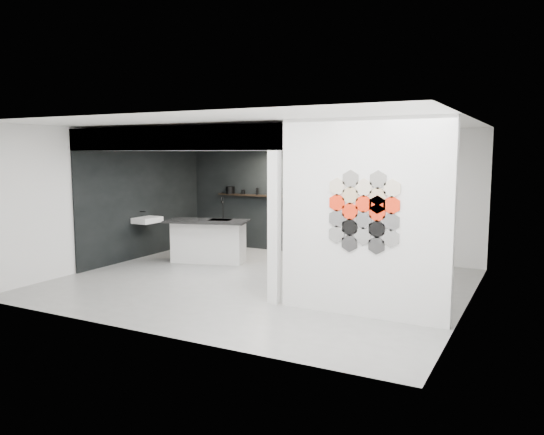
{
  "coord_description": "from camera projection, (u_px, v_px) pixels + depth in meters",
  "views": [
    {
      "loc": [
        4.49,
        -8.11,
        2.32
      ],
      "look_at": [
        0.1,
        0.3,
        1.15
      ],
      "focal_mm": 35.0,
      "sensor_mm": 36.0,
      "label": 1
    }
  ],
  "objects": [
    {
      "name": "wall_basin",
      "position": [
        147.0,
        220.0,
        11.57
      ],
      "size": [
        0.4,
        0.6,
        0.12
      ],
      "primitive_type": "cube",
      "color": "silver",
      "rests_on": "bay_clad_left"
    },
    {
      "name": "utensil_cup",
      "position": [
        243.0,
        192.0,
        12.77
      ],
      "size": [
        0.09,
        0.09,
        0.1
      ],
      "primitive_type": "cylinder",
      "rotation": [
        0.0,
        0.0,
        0.16
      ],
      "color": "black",
      "rests_on": "display_shelf"
    },
    {
      "name": "bulkhead",
      "position": [
        226.0,
        141.0,
        10.65
      ],
      "size": [
        4.4,
        4.0,
        0.4
      ],
      "primitive_type": "cube",
      "color": "silver",
      "rests_on": "corner_column"
    },
    {
      "name": "bottle_dark",
      "position": [
        257.0,
        191.0,
        12.58
      ],
      "size": [
        0.08,
        0.08,
        0.16
      ],
      "primitive_type": "cylinder",
      "rotation": [
        0.0,
        0.0,
        -0.26
      ],
      "color": "black",
      "rests_on": "display_shelf"
    },
    {
      "name": "display_shelf",
      "position": [
        274.0,
        196.0,
        12.39
      ],
      "size": [
        3.0,
        0.15,
        0.04
      ],
      "primitive_type": "cube",
      "color": "black",
      "rests_on": "bay_clad_back"
    },
    {
      "name": "bay_clad_left",
      "position": [
        145.0,
        204.0,
        11.81
      ],
      "size": [
        0.04,
        4.0,
        2.35
      ],
      "primitive_type": "cube",
      "color": "black",
      "rests_on": "floor"
    },
    {
      "name": "floor",
      "position": [
        259.0,
        283.0,
        9.48
      ],
      "size": [
        7.0,
        6.0,
        0.01
      ],
      "primitive_type": "cube",
      "color": "slate"
    },
    {
      "name": "fascia_beam",
      "position": [
        165.0,
        139.0,
        8.96
      ],
      "size": [
        4.4,
        0.16,
        0.4
      ],
      "primitive_type": "cube",
      "color": "silver",
      "rests_on": "corner_column"
    },
    {
      "name": "hex_tile_cluster",
      "position": [
        364.0,
        212.0,
        7.3
      ],
      "size": [
        1.04,
        0.02,
        1.16
      ],
      "color": "silver",
      "rests_on": "partition_panel"
    },
    {
      "name": "bay_clad_back",
      "position": [
        272.0,
        201.0,
        12.55
      ],
      "size": [
        4.4,
        0.04,
        2.35
      ],
      "primitive_type": "cube",
      "color": "black",
      "rests_on": "floor"
    },
    {
      "name": "kitchen_island",
      "position": [
        208.0,
        240.0,
        11.23
      ],
      "size": [
        1.85,
        1.19,
        1.38
      ],
      "rotation": [
        0.0,
        0.0,
        0.27
      ],
      "color": "silver",
      "rests_on": "floor"
    },
    {
      "name": "stockpot",
      "position": [
        230.0,
        190.0,
        12.93
      ],
      "size": [
        0.24,
        0.24,
        0.17
      ],
      "primitive_type": "cylinder",
      "rotation": [
        0.0,
        0.0,
        0.17
      ],
      "color": "black",
      "rests_on": "display_shelf"
    },
    {
      "name": "glass_bowl",
      "position": [
        327.0,
        195.0,
        11.76
      ],
      "size": [
        0.21,
        0.21,
        0.11
      ],
      "primitive_type": "cylinder",
      "rotation": [
        0.0,
        0.0,
        -0.43
      ],
      "color": "gray",
      "rests_on": "display_shelf"
    },
    {
      "name": "glass_vase",
      "position": [
        327.0,
        195.0,
        11.76
      ],
      "size": [
        0.11,
        0.11,
        0.12
      ],
      "primitive_type": "cylinder",
      "rotation": [
        0.0,
        0.0,
        0.38
      ],
      "color": "gray",
      "rests_on": "display_shelf"
    },
    {
      "name": "kettle",
      "position": [
        321.0,
        194.0,
        11.83
      ],
      "size": [
        0.2,
        0.2,
        0.16
      ],
      "primitive_type": "ellipsoid",
      "rotation": [
        0.0,
        0.0,
        -0.07
      ],
      "color": "black",
      "rests_on": "display_shelf"
    },
    {
      "name": "corner_column",
      "position": [
        274.0,
        228.0,
        8.08
      ],
      "size": [
        0.16,
        0.16,
        2.35
      ],
      "primitive_type": "cube",
      "color": "silver",
      "rests_on": "floor"
    },
    {
      "name": "partition_panel",
      "position": [
        363.0,
        218.0,
        7.41
      ],
      "size": [
        2.45,
        0.15,
        2.8
      ],
      "primitive_type": "cube",
      "color": "silver",
      "rests_on": "floor"
    }
  ]
}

